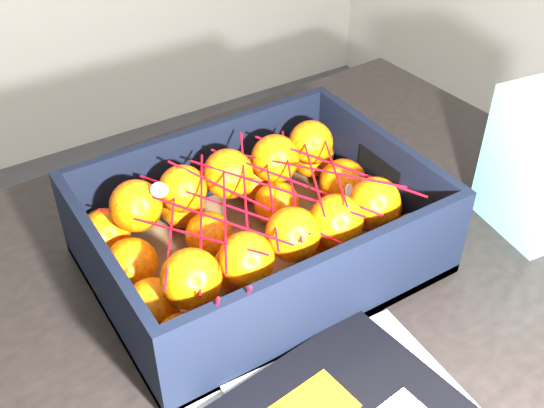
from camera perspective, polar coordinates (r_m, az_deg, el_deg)
table at (r=0.83m, az=-3.00°, el=-14.52°), size 1.25×0.87×0.75m
produce_crate at (r=0.80m, az=-1.15°, el=-2.94°), size 0.39×0.29×0.12m
clementine_heap at (r=0.78m, az=-1.06°, el=-1.67°), size 0.38×0.27×0.11m
mesh_net at (r=0.74m, az=-1.28°, el=0.48°), size 0.33×0.26×0.09m
retail_carton at (r=0.89m, az=22.26°, el=3.08°), size 0.10×0.13×0.19m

